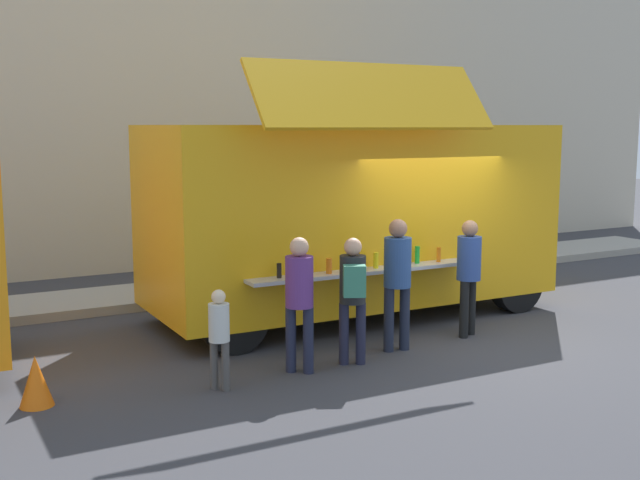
% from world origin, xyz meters
% --- Properties ---
extents(ground_plane, '(60.00, 60.00, 0.00)m').
position_xyz_m(ground_plane, '(0.00, 0.00, 0.00)').
color(ground_plane, '#38383D').
extents(curb_strip, '(28.00, 1.60, 0.15)m').
position_xyz_m(curb_strip, '(-4.61, 4.44, 0.07)').
color(curb_strip, '#9E998E').
rests_on(curb_strip, ground).
extents(building_behind, '(32.00, 2.40, 7.41)m').
position_xyz_m(building_behind, '(-3.61, 8.34, 3.71)').
color(building_behind, beige).
rests_on(building_behind, ground).
extents(food_truck_main, '(6.27, 3.19, 3.79)m').
position_xyz_m(food_truck_main, '(-0.61, 1.82, 1.62)').
color(food_truck_main, '#E9A314').
rests_on(food_truck_main, ground).
extents(traffic_cone_orange, '(0.36, 0.36, 0.55)m').
position_xyz_m(traffic_cone_orange, '(-5.65, 0.01, 0.28)').
color(traffic_cone_orange, orange).
rests_on(traffic_cone_orange, ground).
extents(trash_bin, '(0.60, 0.60, 0.98)m').
position_xyz_m(trash_bin, '(3.02, 4.14, 0.49)').
color(trash_bin, '#2F6538').
rests_on(trash_bin, ground).
extents(customer_front_ordering, '(0.37, 0.36, 1.75)m').
position_xyz_m(customer_front_ordering, '(-1.12, -0.13, 1.05)').
color(customer_front_ordering, '#1F2536').
rests_on(customer_front_ordering, ground).
extents(customer_mid_with_backpack, '(0.43, 0.52, 1.59)m').
position_xyz_m(customer_mid_with_backpack, '(-1.97, -0.39, 0.98)').
color(customer_mid_with_backpack, '#202136').
rests_on(customer_mid_with_backpack, ground).
extents(customer_rear_waiting, '(0.34, 0.34, 1.65)m').
position_xyz_m(customer_rear_waiting, '(-2.68, -0.33, 0.99)').
color(customer_rear_waiting, '#1F2339').
rests_on(customer_rear_waiting, ground).
extents(customer_extra_browsing, '(0.34, 0.34, 1.65)m').
position_xyz_m(customer_extra_browsing, '(0.16, -0.02, 0.99)').
color(customer_extra_browsing, black).
rests_on(customer_extra_browsing, ground).
extents(child_near_queue, '(0.24, 0.24, 1.15)m').
position_xyz_m(child_near_queue, '(-3.75, -0.46, 0.69)').
color(child_near_queue, '#4A4745').
rests_on(child_near_queue, ground).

